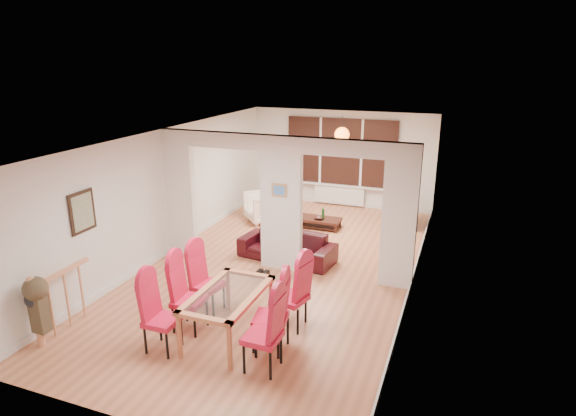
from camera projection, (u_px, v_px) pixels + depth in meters
The scene contains 24 objects.
floor at pixel (282, 267), 9.45m from camera, with size 5.00×9.00×0.01m, color #C3754E.
room_walls at pixel (281, 204), 9.06m from camera, with size 5.00×9.00×2.60m, color silver, non-canonical shape.
divider_wall at pixel (281, 204), 9.06m from camera, with size 5.00×0.18×2.60m, color white.
bay_window_blinds at pixel (341, 152), 12.97m from camera, with size 3.00×0.08×1.80m, color black.
radiator at pixel (339, 195), 13.29m from camera, with size 1.40×0.08×0.50m, color white.
pendant_light at pixel (342, 135), 11.65m from camera, with size 0.36×0.36×0.36m, color orange.
stair_newel at pixel (64, 296), 7.18m from camera, with size 0.40×1.20×1.10m, color tan, non-canonical shape.
wall_poster at pixel (82, 212), 7.65m from camera, with size 0.04×0.52×0.67m, color gray.
pillar_photo at pixel (279, 190), 8.88m from camera, with size 0.30×0.03×0.25m, color #4C8CD8.
dining_table at pixel (229, 315), 7.02m from camera, with size 0.86×1.53×0.72m, color #BD6D45, non-canonical shape.
dining_chair_la at pixel (162, 315), 6.65m from camera, with size 0.43×0.43×1.08m, color red, non-canonical shape.
dining_chair_lb at pixel (189, 296), 7.16m from camera, with size 0.45×0.45×1.12m, color red, non-canonical shape.
dining_chair_lc at pixel (208, 281), 7.66m from camera, with size 0.44×0.44×1.09m, color red, non-canonical shape.
dining_chair_ra at pixel (262, 331), 6.23m from camera, with size 0.45×0.45×1.13m, color red, non-canonical shape.
dining_chair_rb at pixel (270, 313), 6.66m from camera, with size 0.45×0.45×1.14m, color red, non-canonical shape.
dining_chair_rc at pixel (290, 293), 7.24m from camera, with size 0.45×0.45×1.13m, color red, non-canonical shape.
sofa at pixel (287, 246), 9.75m from camera, with size 1.96×0.77×0.57m, color black.
armchair at pixel (263, 207), 12.00m from camera, with size 0.82×0.80×0.75m, color #F6E3D1.
person at pixel (279, 185), 12.18m from camera, with size 0.40×0.62×1.69m, color black.
television at pixel (408, 213), 11.75m from camera, with size 0.13×1.03×0.59m, color black.
coffee_table at pixel (319, 223), 11.61m from camera, with size 1.05×0.52×0.24m, color #371912, non-canonical shape.
bottle at pixel (323, 213), 11.48m from camera, with size 0.07×0.07×0.27m, color #143F19.
bowl at pixel (319, 218), 11.49m from camera, with size 0.23×0.23×0.06m, color #371912.
shoes at pixel (262, 274), 9.07m from camera, with size 0.22×0.23×0.09m, color black, non-canonical shape.
Camera 1 is at (3.15, -8.07, 3.96)m, focal length 30.00 mm.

